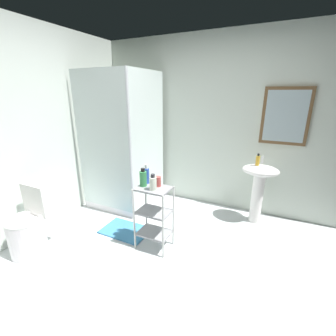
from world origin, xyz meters
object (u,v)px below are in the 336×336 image
(toilet, at_px, (30,226))
(storage_cart, at_px, (154,213))
(rinse_cup, at_px, (158,181))
(bath_mat, at_px, (125,230))
(hand_soap_bottle, at_px, (258,160))
(body_wash_bottle_green, at_px, (143,178))
(lotion_bottle_white, at_px, (153,183))
(shower_stall, at_px, (126,177))
(shampoo_bottle_blue, at_px, (147,175))
(pedestal_sink, at_px, (259,182))

(toilet, xyz_separation_m, storage_cart, (1.20, 0.65, 0.12))
(rinse_cup, bearing_deg, bath_mat, 175.50)
(hand_soap_bottle, height_order, rinse_cup, hand_soap_bottle)
(body_wash_bottle_green, bearing_deg, lotion_bottle_white, -17.22)
(bath_mat, bearing_deg, body_wash_bottle_green, -15.87)
(shower_stall, bearing_deg, shampoo_bottle_blue, -40.64)
(shampoo_bottle_blue, relative_size, rinse_cup, 2.02)
(hand_soap_bottle, height_order, bath_mat, hand_soap_bottle)
(toilet, distance_m, lotion_bottle_white, 1.45)
(pedestal_sink, height_order, toilet, pedestal_sink)
(lotion_bottle_white, height_order, rinse_cup, lotion_bottle_white)
(rinse_cup, bearing_deg, storage_cart, -110.49)
(shampoo_bottle_blue, relative_size, bath_mat, 0.37)
(pedestal_sink, distance_m, storage_cart, 1.48)
(pedestal_sink, relative_size, hand_soap_bottle, 5.17)
(hand_soap_bottle, distance_m, lotion_bottle_white, 1.46)
(storage_cart, bearing_deg, hand_soap_bottle, 49.31)
(lotion_bottle_white, bearing_deg, bath_mat, 163.74)
(body_wash_bottle_green, bearing_deg, bath_mat, 164.13)
(shower_stall, height_order, hand_soap_bottle, shower_stall)
(body_wash_bottle_green, relative_size, bath_mat, 0.33)
(shower_stall, xyz_separation_m, shampoo_bottle_blue, (0.77, -0.66, 0.37))
(pedestal_sink, height_order, body_wash_bottle_green, body_wash_bottle_green)
(pedestal_sink, xyz_separation_m, storage_cart, (-0.98, -1.09, -0.14))
(lotion_bottle_white, bearing_deg, shower_stall, 139.45)
(hand_soap_bottle, relative_size, body_wash_bottle_green, 0.78)
(shower_stall, distance_m, lotion_bottle_white, 1.27)
(body_wash_bottle_green, relative_size, rinse_cup, 1.85)
(shampoo_bottle_blue, distance_m, bath_mat, 0.90)
(lotion_bottle_white, xyz_separation_m, body_wash_bottle_green, (-0.15, 0.05, 0.01))
(lotion_bottle_white, relative_size, rinse_cup, 1.61)
(toilet, distance_m, bath_mat, 1.08)
(hand_soap_bottle, bearing_deg, shampoo_bottle_blue, -136.71)
(pedestal_sink, distance_m, shampoo_bottle_blue, 1.53)
(bath_mat, bearing_deg, storage_cart, -11.70)
(shower_stall, bearing_deg, pedestal_sink, 10.38)
(pedestal_sink, relative_size, lotion_bottle_white, 4.64)
(storage_cart, relative_size, shampoo_bottle_blue, 3.38)
(lotion_bottle_white, relative_size, body_wash_bottle_green, 0.87)
(pedestal_sink, bearing_deg, storage_cart, -131.96)
(shower_stall, xyz_separation_m, rinse_cup, (0.93, -0.69, 0.33))
(shower_stall, xyz_separation_m, toilet, (-0.29, -1.40, -0.15))
(pedestal_sink, height_order, shampoo_bottle_blue, shampoo_bottle_blue)
(toilet, xyz_separation_m, lotion_bottle_white, (1.22, 0.60, 0.50))
(body_wash_bottle_green, height_order, bath_mat, body_wash_bottle_green)
(hand_soap_bottle, relative_size, shampoo_bottle_blue, 0.72)
(pedestal_sink, distance_m, toilet, 2.81)
(toilet, relative_size, body_wash_bottle_green, 3.78)
(storage_cart, height_order, body_wash_bottle_green, body_wash_bottle_green)
(storage_cart, distance_m, rinse_cup, 0.36)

